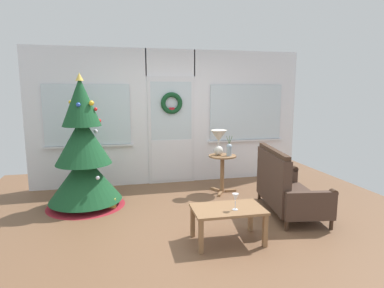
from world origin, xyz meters
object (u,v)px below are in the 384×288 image
at_px(christmas_tree, 84,159).
at_px(flower_vase, 229,149).
at_px(side_table, 222,166).
at_px(table_lamp, 219,139).
at_px(settee_sofa, 285,188).
at_px(coffee_table, 228,213).
at_px(gift_box, 111,203).
at_px(wine_glass, 235,198).

bearing_deg(christmas_tree, flower_vase, 2.08).
xyz_separation_m(side_table, table_lamp, (-0.06, 0.04, 0.48)).
bearing_deg(settee_sofa, coffee_table, -148.37).
bearing_deg(gift_box, table_lamp, 11.59).
bearing_deg(wine_glass, flower_vase, 72.41).
bearing_deg(side_table, flower_vase, -30.96).
height_order(coffee_table, gift_box, coffee_table).
distance_m(coffee_table, wine_glass, 0.23).
distance_m(table_lamp, gift_box, 2.09).
bearing_deg(table_lamp, side_table, -33.69).
bearing_deg(wine_glass, table_lamp, 77.68).
bearing_deg(settee_sofa, christmas_tree, 161.10).
bearing_deg(side_table, coffee_table, -106.62).
xyz_separation_m(christmas_tree, table_lamp, (2.23, 0.19, 0.20)).
relative_size(settee_sofa, gift_box, 9.06).
relative_size(coffee_table, wine_glass, 4.38).
height_order(christmas_tree, flower_vase, christmas_tree).
bearing_deg(coffee_table, christmas_tree, 136.05).
height_order(christmas_tree, wine_glass, christmas_tree).
height_order(settee_sofa, wine_glass, settee_sofa).
distance_m(christmas_tree, gift_box, 0.79).
bearing_deg(wine_glass, christmas_tree, 135.76).
height_order(table_lamp, coffee_table, table_lamp).
bearing_deg(side_table, wine_glass, -104.28).
distance_m(christmas_tree, wine_glass, 2.53).
xyz_separation_m(christmas_tree, coffee_table, (1.74, -1.68, -0.39)).
xyz_separation_m(christmas_tree, gift_box, (0.37, -0.19, -0.67)).
distance_m(christmas_tree, table_lamp, 2.25).
bearing_deg(gift_box, wine_glass, -47.53).
relative_size(side_table, wine_glass, 3.44).
height_order(table_lamp, flower_vase, table_lamp).
bearing_deg(coffee_table, wine_glass, -51.55).
xyz_separation_m(side_table, flower_vase, (0.10, -0.06, 0.31)).
bearing_deg(table_lamp, wine_glass, -102.32).
height_order(coffee_table, wine_glass, wine_glass).
bearing_deg(flower_vase, table_lamp, 147.99).
bearing_deg(wine_glass, gift_box, 132.47).
bearing_deg(table_lamp, christmas_tree, -175.21).
bearing_deg(wine_glass, settee_sofa, 35.85).
bearing_deg(flower_vase, coffee_table, -110.06).
distance_m(side_table, wine_glass, 1.97).
bearing_deg(settee_sofa, side_table, 117.35).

